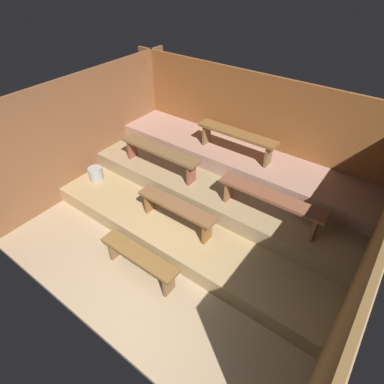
# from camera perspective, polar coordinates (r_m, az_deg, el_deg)

# --- Properties ---
(ground) EXTENTS (6.13, 4.82, 0.08)m
(ground) POSITION_cam_1_polar(r_m,az_deg,el_deg) (5.98, 0.37, -6.84)
(ground) COLOR #998060
(wall_back) EXTENTS (6.13, 0.06, 2.33)m
(wall_back) POSITION_cam_1_polar(r_m,az_deg,el_deg) (6.71, 10.97, 10.76)
(wall_back) COLOR brown
(wall_back) RESTS_ON ground
(wall_left) EXTENTS (0.06, 4.82, 2.33)m
(wall_left) POSITION_cam_1_polar(r_m,az_deg,el_deg) (6.89, -18.27, 10.29)
(wall_left) COLOR brown
(wall_left) RESTS_ON ground
(wall_right) EXTENTS (0.06, 4.82, 2.33)m
(wall_right) POSITION_cam_1_polar(r_m,az_deg,el_deg) (4.58, 29.23, -9.78)
(wall_right) COLOR brown
(wall_right) RESTS_ON ground
(platform_lower) EXTENTS (5.33, 2.97, 0.31)m
(platform_lower) POSITION_cam_1_polar(r_m,az_deg,el_deg) (6.17, 3.26, -2.78)
(platform_lower) COLOR #9A7F54
(platform_lower) RESTS_ON ground
(platform_middle) EXTENTS (5.33, 1.93, 0.31)m
(platform_middle) POSITION_cam_1_polar(r_m,az_deg,el_deg) (6.32, 6.00, 1.82)
(platform_middle) COLOR #8D7654
(platform_middle) RESTS_ON platform_lower
(platform_upper) EXTENTS (5.33, 1.04, 0.31)m
(platform_upper) POSITION_cam_1_polar(r_m,az_deg,el_deg) (6.47, 8.27, 5.88)
(platform_upper) COLOR #A07665
(platform_upper) RESTS_ON platform_middle
(bench_floor_center) EXTENTS (1.41, 0.29, 0.47)m
(bench_floor_center) POSITION_cam_1_polar(r_m,az_deg,el_deg) (5.08, -9.47, -11.60)
(bench_floor_center) COLOR brown
(bench_floor_center) RESTS_ON ground
(bench_lower_center) EXTENTS (1.50, 0.29, 0.47)m
(bench_lower_center) POSITION_cam_1_polar(r_m,az_deg,el_deg) (5.35, -2.79, -2.98)
(bench_lower_center) COLOR brown
(bench_lower_center) RESTS_ON platform_lower
(bench_middle_left) EXTENTS (1.77, 0.29, 0.47)m
(bench_middle_left) POSITION_cam_1_polar(r_m,az_deg,el_deg) (6.21, -5.85, 7.02)
(bench_middle_left) COLOR brown
(bench_middle_left) RESTS_ON platform_middle
(bench_middle_right) EXTENTS (1.77, 0.29, 0.47)m
(bench_middle_right) POSITION_cam_1_polar(r_m,az_deg,el_deg) (5.20, 13.95, -1.25)
(bench_middle_right) COLOR brown
(bench_middle_right) RESTS_ON platform_middle
(bench_upper_center) EXTENTS (1.61, 0.29, 0.47)m
(bench_upper_center) POSITION_cam_1_polar(r_m,az_deg,el_deg) (6.17, 8.02, 9.85)
(bench_upper_center) COLOR brown
(bench_upper_center) RESTS_ON platform_upper
(pail_lower) EXTENTS (0.29, 0.29, 0.27)m
(pail_lower) POSITION_cam_1_polar(r_m,az_deg,el_deg) (6.84, -16.91, 3.19)
(pail_lower) COLOR gray
(pail_lower) RESTS_ON platform_lower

